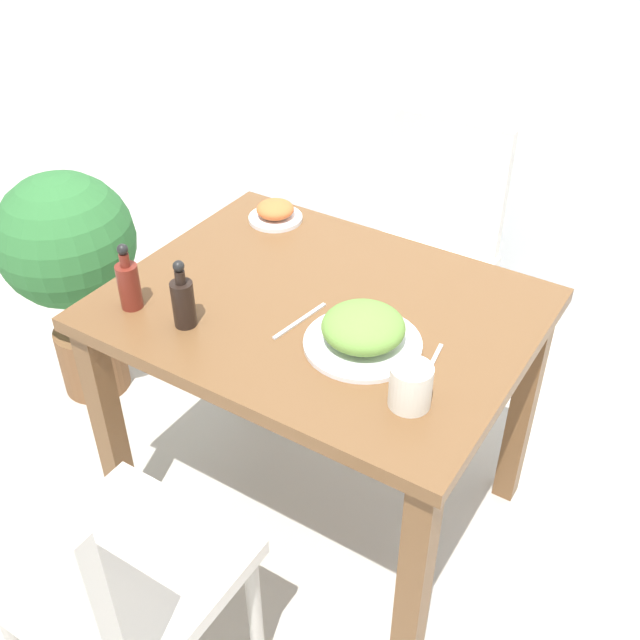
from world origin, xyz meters
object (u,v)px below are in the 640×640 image
(food_plate, at_px, (363,331))
(potted_plant_left, at_px, (70,257))
(chair_far, at_px, (428,243))
(side_plate, at_px, (275,212))
(condiment_bottle, at_px, (129,283))
(chair_near, at_px, (91,581))
(drink_cup, at_px, (411,386))
(sauce_bottle, at_px, (183,301))

(food_plate, xyz_separation_m, potted_plant_left, (-1.12, 0.12, -0.24))
(chair_far, height_order, side_plate, chair_far)
(condiment_bottle, bearing_deg, chair_far, 72.29)
(chair_near, distance_m, chair_far, 1.50)
(drink_cup, xyz_separation_m, potted_plant_left, (-1.29, 0.24, -0.25))
(chair_near, bearing_deg, chair_far, -89.84)
(side_plate, height_order, potted_plant_left, potted_plant_left)
(chair_far, distance_m, drink_cup, 1.07)
(condiment_bottle, bearing_deg, food_plate, 16.65)
(chair_near, distance_m, drink_cup, 0.72)
(chair_far, relative_size, condiment_bottle, 5.20)
(food_plate, height_order, sauce_bottle, sauce_bottle)
(side_plate, xyz_separation_m, sauce_bottle, (0.11, -0.52, 0.04))
(food_plate, relative_size, drink_cup, 2.81)
(side_plate, distance_m, condiment_bottle, 0.53)
(chair_near, bearing_deg, food_plate, -107.97)
(chair_near, xyz_separation_m, condiment_bottle, (-0.32, 0.50, 0.29))
(side_plate, bearing_deg, chair_far, 59.86)
(drink_cup, distance_m, condiment_bottle, 0.71)
(potted_plant_left, bearing_deg, chair_far, 38.65)
(chair_near, relative_size, chair_far, 1.00)
(side_plate, distance_m, drink_cup, 0.82)
(food_plate, xyz_separation_m, side_plate, (-0.49, 0.37, -0.02))
(food_plate, distance_m, condiment_bottle, 0.56)
(drink_cup, distance_m, potted_plant_left, 1.34)
(chair_near, height_order, condiment_bottle, condiment_bottle)
(food_plate, height_order, potted_plant_left, food_plate)
(chair_near, relative_size, food_plate, 3.36)
(side_plate, relative_size, potted_plant_left, 0.19)
(chair_far, bearing_deg, food_plate, -75.39)
(chair_far, height_order, sauce_bottle, sauce_bottle)
(sauce_bottle, distance_m, condiment_bottle, 0.16)
(side_plate, relative_size, drink_cup, 1.62)
(food_plate, bearing_deg, sauce_bottle, -158.93)
(side_plate, xyz_separation_m, condiment_bottle, (-0.05, -0.53, 0.04))
(condiment_bottle, bearing_deg, sauce_bottle, 4.83)
(sauce_bottle, height_order, condiment_bottle, same)
(chair_near, bearing_deg, potted_plant_left, -40.96)
(food_plate, bearing_deg, condiment_bottle, -163.35)
(chair_far, bearing_deg, chair_near, -89.84)
(drink_cup, relative_size, sauce_bottle, 0.55)
(chair_near, relative_size, condiment_bottle, 5.20)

